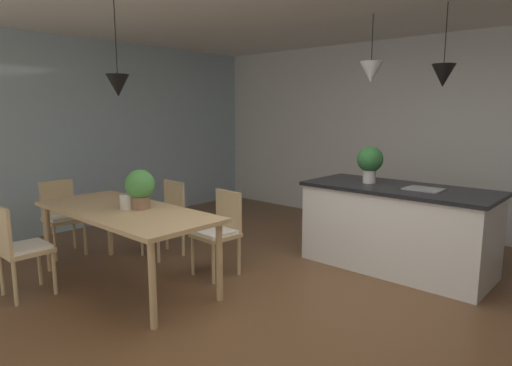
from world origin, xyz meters
The scene contains 15 objects.
ground_plane centered at (0.00, 0.00, -0.02)m, with size 10.00×8.40×0.04m, color brown.
wall_back_kitchen centered at (0.00, 3.26, 1.35)m, with size 10.00×0.12×2.70m, color silver.
window_wall_left_glazing centered at (-4.06, 0.00, 1.35)m, with size 0.06×8.40×2.70m, color #9EB7C6.
dining_table centered at (-1.67, -0.68, 0.69)m, with size 2.05×0.87×0.76m.
chair_far_left centered at (-2.13, 0.12, 0.47)m, with size 0.42×0.42×0.87m.
chair_far_right centered at (-1.21, 0.12, 0.47)m, with size 0.42×0.42×0.87m.
chair_near_left centered at (-2.14, -1.49, 0.47)m, with size 0.40×0.40×0.87m.
chair_window_end centered at (-3.07, -0.68, 0.47)m, with size 0.44×0.44×0.87m.
kitchen_island centered at (0.08, 1.52, 0.46)m, with size 1.96×0.89×0.91m.
pendant_over_table centered at (-1.49, -0.80, 1.91)m, with size 0.20×0.20×0.88m.
pendant_over_island_main centered at (-0.30, 1.52, 2.10)m, with size 0.25×0.25×0.71m.
pendant_over_island_aux centered at (0.46, 1.52, 2.03)m, with size 0.22×0.22×0.78m.
potted_plant_on_island centered at (-0.26, 1.52, 1.14)m, with size 0.28×0.28×0.41m.
potted_plant_on_table centered at (-1.57, -0.57, 0.97)m, with size 0.28×0.28×0.38m.
vase_on_dining_table centered at (-1.66, -0.67, 0.83)m, with size 0.12×0.12×0.15m.
Camera 1 is at (2.03, -2.90, 1.70)m, focal length 30.84 mm.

